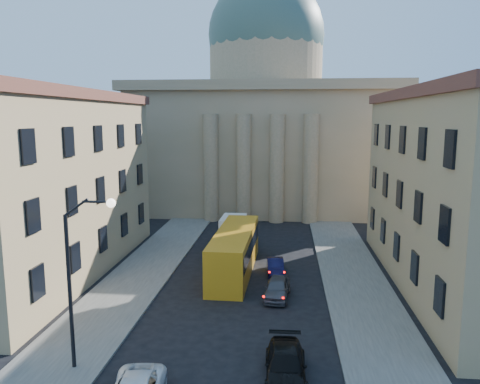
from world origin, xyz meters
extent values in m
cube|color=#514F4A|center=(-8.50, 18.00, 0.07)|extent=(5.00, 60.00, 0.15)
cube|color=#514F4A|center=(8.50, 18.00, 0.07)|extent=(5.00, 60.00, 0.15)
cube|color=#897754|center=(0.00, 56.00, 8.00)|extent=(34.00, 26.00, 16.00)
cube|color=#897754|center=(0.00, 56.00, 16.40)|extent=(35.50, 27.50, 1.20)
cylinder|color=#897754|center=(0.00, 56.00, 20.00)|extent=(16.00, 16.00, 8.00)
sphere|color=#435C4D|center=(0.00, 56.00, 24.00)|extent=(16.40, 16.40, 16.40)
cube|color=#897754|center=(-21.00, 54.00, 5.50)|extent=(13.00, 13.00, 11.00)
cone|color=brown|center=(-21.00, 54.00, 13.00)|extent=(26.02, 26.02, 4.00)
cube|color=#897754|center=(21.00, 54.00, 5.50)|extent=(13.00, 13.00, 11.00)
cone|color=brown|center=(21.00, 54.00, 13.00)|extent=(26.02, 26.02, 4.00)
cylinder|color=#897754|center=(-6.00, 42.80, 6.50)|extent=(1.80, 1.80, 13.00)
cylinder|color=#897754|center=(-2.00, 42.80, 6.50)|extent=(1.80, 1.80, 13.00)
cylinder|color=#897754|center=(2.00, 42.80, 6.50)|extent=(1.80, 1.80, 13.00)
cylinder|color=#897754|center=(6.00, 42.80, 6.50)|extent=(1.80, 1.80, 13.00)
cube|color=tan|center=(-17.00, 22.00, 7.00)|extent=(11.00, 26.00, 14.00)
cube|color=brown|center=(-17.00, 22.00, 14.30)|extent=(11.60, 26.60, 0.80)
cube|color=tan|center=(17.00, 22.00, 7.00)|extent=(11.00, 26.00, 14.00)
cylinder|color=black|center=(-7.50, 8.00, 4.00)|extent=(0.20, 0.20, 8.00)
cylinder|color=black|center=(-6.95, 8.00, 8.35)|extent=(1.30, 0.12, 0.96)
cylinder|color=black|center=(-5.95, 8.00, 8.65)|extent=(1.30, 0.12, 0.12)
sphere|color=white|center=(-5.20, 8.00, 8.60)|extent=(0.44, 0.44, 0.44)
imported|color=black|center=(3.15, 8.12, 0.71)|extent=(2.11, 4.97, 1.43)
imported|color=#47464B|center=(2.55, 18.51, 0.70)|extent=(1.99, 4.23, 1.40)
imported|color=black|center=(2.31, 23.58, 0.62)|extent=(1.59, 3.85, 1.24)
cube|color=orange|center=(-1.03, 23.73, 1.74)|extent=(3.13, 12.41, 3.48)
cube|color=black|center=(-1.03, 23.73, 2.30)|extent=(3.18, 11.74, 1.23)
cylinder|color=black|center=(-2.27, 19.27, 0.56)|extent=(0.37, 1.13, 1.12)
cylinder|color=black|center=(-0.03, 19.21, 0.56)|extent=(0.37, 1.13, 1.12)
cylinder|color=black|center=(-2.03, 28.24, 0.56)|extent=(0.37, 1.13, 1.12)
cylinder|color=black|center=(0.21, 28.18, 0.56)|extent=(0.37, 1.13, 1.12)
cube|color=silver|center=(-2.00, 28.31, 1.12)|extent=(2.20, 2.29, 2.24)
cube|color=black|center=(-2.02, 27.24, 1.40)|extent=(2.06, 0.16, 1.03)
cube|color=silver|center=(-1.94, 30.83, 1.63)|extent=(2.33, 3.97, 2.90)
cylinder|color=black|center=(-2.94, 27.96, 0.42)|extent=(0.28, 0.85, 0.84)
cylinder|color=black|center=(-1.07, 27.92, 0.42)|extent=(0.28, 0.85, 0.84)
cylinder|color=black|center=(-2.86, 31.69, 0.42)|extent=(0.28, 0.85, 0.84)
cylinder|color=black|center=(-0.99, 31.65, 0.42)|extent=(0.28, 0.85, 0.84)
camera|label=1|loc=(2.98, -13.04, 12.62)|focal=35.00mm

